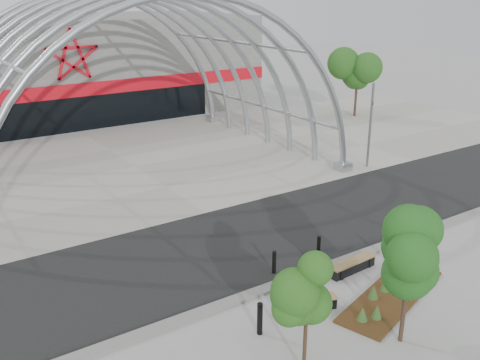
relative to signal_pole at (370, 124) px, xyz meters
The scene contains 18 objects.
ground 14.33m from the signal_pole, 146.61° to the right, with size 140.00×140.00×0.00m, color #9D9C97.
road 12.78m from the signal_pole, 160.13° to the right, with size 140.00×7.00×0.02m, color black.
forecourt 14.33m from the signal_pole, 146.61° to the left, with size 60.00×17.00×0.04m, color #A39F94.
kerb 14.46m from the signal_pole, 145.77° to the right, with size 60.00×0.50×0.12m, color slate.
arena_building 28.29m from the signal_pole, 114.58° to the left, with size 34.00×15.24×8.00m.
vault_canopy 14.33m from the signal_pole, 146.61° to the left, with size 20.80×15.80×20.36m.
planting_bed 15.01m from the signal_pole, 133.26° to the right, with size 5.55×3.14×0.56m.
signal_pole is the anchor object (origin of this frame).
street_tree_0 19.35m from the signal_pole, 141.47° to the right, with size 1.51×1.51×3.44m.
street_tree_1 17.25m from the signal_pole, 132.97° to the right, with size 1.72×1.72×4.07m.
bench_0 16.52m from the signal_pole, 143.30° to the right, with size 2.16×1.08×0.44m.
bench_1 13.41m from the signal_pole, 138.70° to the right, with size 2.21×0.60×0.46m.
bollard_0 18.24m from the signal_pole, 146.72° to the right, with size 0.17×0.17×1.09m, color black.
bollard_1 14.57m from the signal_pole, 150.13° to the right, with size 0.15×0.15×0.93m, color black.
bollard_2 16.03m from the signal_pole, 145.97° to the right, with size 0.15×0.15×0.96m, color black.
bollard_3 12.62m from the signal_pole, 145.17° to the right, with size 0.15×0.15×0.91m, color black.
bollard_4 12.33m from the signal_pole, 132.48° to the right, with size 0.14×0.14×0.88m, color black.
bg_tree_1 13.89m from the signal_pole, 47.96° to the left, with size 2.70×2.70×5.91m.
Camera 1 is at (-11.73, -13.60, 10.17)m, focal length 40.00 mm.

